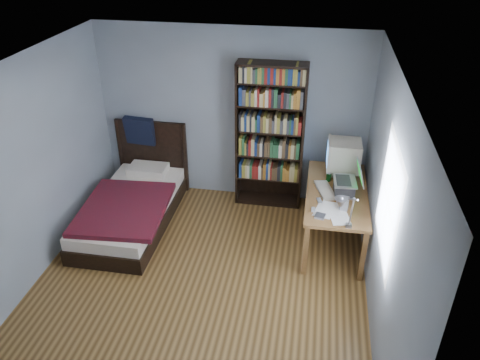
{
  "coord_description": "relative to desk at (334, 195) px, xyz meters",
  "views": [
    {
      "loc": [
        1.16,
        -3.93,
        3.77
      ],
      "look_at": [
        0.36,
        0.7,
        1.04
      ],
      "focal_mm": 35.0,
      "sensor_mm": 36.0,
      "label": 1
    }
  ],
  "objects": [
    {
      "name": "bed",
      "position": [
        -2.72,
        -0.45,
        -0.16
      ],
      "size": [
        1.16,
        2.09,
        1.16
      ],
      "color": "black",
      "rests_on": "floor"
    },
    {
      "name": "crt_monitor",
      "position": [
        0.05,
        0.03,
        0.59
      ],
      "size": [
        0.43,
        0.4,
        0.48
      ],
      "color": "beige",
      "rests_on": "desk"
    },
    {
      "name": "desk_lamp",
      "position": [
        -0.01,
        -1.56,
        0.84
      ],
      "size": [
        0.25,
        0.55,
        0.65
      ],
      "color": "#99999E",
      "rests_on": "desk"
    },
    {
      "name": "room",
      "position": [
        -1.48,
        -1.59,
        0.84
      ],
      "size": [
        4.2,
        4.24,
        2.5
      ],
      "color": "#523618",
      "rests_on": "ground"
    },
    {
      "name": "mouse",
      "position": [
        0.0,
        -0.2,
        0.33
      ],
      "size": [
        0.07,
        0.12,
        0.04
      ],
      "primitive_type": "ellipsoid",
      "color": "silver",
      "rests_on": "desk"
    },
    {
      "name": "phone_grey",
      "position": [
        -0.28,
        -0.9,
        0.33
      ],
      "size": [
        0.05,
        0.09,
        0.02
      ],
      "primitive_type": "cube",
      "rotation": [
        0.0,
        0.0,
        0.03
      ],
      "color": "gray",
      "rests_on": "desk"
    },
    {
      "name": "desk",
      "position": [
        0.0,
        0.0,
        0.0
      ],
      "size": [
        0.75,
        1.57,
        0.73
      ],
      "color": "brown",
      "rests_on": "floor"
    },
    {
      "name": "external_drive",
      "position": [
        -0.2,
        -1.03,
        0.33
      ],
      "size": [
        0.13,
        0.13,
        0.02
      ],
      "primitive_type": "cube",
      "rotation": [
        0.0,
        0.0,
        -0.24
      ],
      "color": "gray",
      "rests_on": "desk"
    },
    {
      "name": "laptop",
      "position": [
        0.1,
        -0.45,
        0.43
      ],
      "size": [
        0.37,
        0.38,
        0.43
      ],
      "color": "#2D2D30",
      "rests_on": "desk"
    },
    {
      "name": "speaker",
      "position": [
        0.08,
        -0.83,
        0.4
      ],
      "size": [
        0.1,
        0.1,
        0.17
      ],
      "primitive_type": "cube",
      "rotation": [
        0.0,
        0.0,
        -0.22
      ],
      "color": "gray",
      "rests_on": "desk"
    },
    {
      "name": "soda_can",
      "position": [
        -0.11,
        -0.18,
        0.37
      ],
      "size": [
        0.06,
        0.06,
        0.11
      ],
      "primitive_type": "cylinder",
      "color": "#093206",
      "rests_on": "desk"
    },
    {
      "name": "keyboard",
      "position": [
        -0.15,
        -0.45,
        0.33
      ],
      "size": [
        0.3,
        0.47,
        0.04
      ],
      "primitive_type": "cube",
      "rotation": [
        0.0,
        0.07,
        0.3
      ],
      "color": "#B9B09A",
      "rests_on": "desk"
    },
    {
      "name": "bookshelf",
      "position": [
        -0.94,
        0.35,
        0.63
      ],
      "size": [
        0.94,
        0.3,
        2.08
      ],
      "color": "black",
      "rests_on": "floor"
    },
    {
      "name": "phone_silver",
      "position": [
        -0.21,
        -0.69,
        0.33
      ],
      "size": [
        0.07,
        0.11,
        0.02
      ],
      "primitive_type": "cube",
      "rotation": [
        0.0,
        0.0,
        0.27
      ],
      "color": "#B2B2B6",
      "rests_on": "desk"
    }
  ]
}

